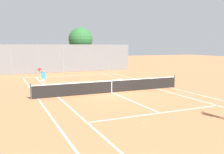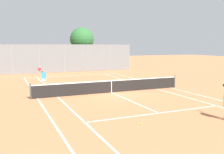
{
  "view_description": "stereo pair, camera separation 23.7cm",
  "coord_description": "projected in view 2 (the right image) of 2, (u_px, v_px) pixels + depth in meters",
  "views": [
    {
      "loc": [
        -7.71,
        -17.25,
        3.61
      ],
      "look_at": [
        0.7,
        1.5,
        1.0
      ],
      "focal_mm": 40.0,
      "sensor_mm": 36.0,
      "label": 1
    },
    {
      "loc": [
        -7.5,
        -17.34,
        3.61
      ],
      "look_at": [
        0.7,
        1.5,
        1.0
      ],
      "focal_mm": 40.0,
      "sensor_mm": 36.0,
      "label": 2
    }
  ],
  "objects": [
    {
      "name": "loose_tennis_ball_0",
      "position": [
        141.0,
        124.0,
        11.44
      ],
      "size": [
        0.07,
        0.07,
        0.07
      ],
      "primitive_type": "sphere",
      "color": "#D1DB33",
      "rests_on": "ground"
    },
    {
      "name": "tree_behind_left",
      "position": [
        82.0,
        40.0,
        37.63
      ],
      "size": [
        3.6,
        3.6,
        6.3
      ],
      "color": "brown",
      "rests_on": "ground"
    },
    {
      "name": "back_fence",
      "position": [
        64.0,
        58.0,
        33.52
      ],
      "size": [
        19.76,
        0.08,
        3.76
      ],
      "color": "gray",
      "rests_on": "ground"
    },
    {
      "name": "player_far_left",
      "position": [
        43.0,
        77.0,
        21.08
      ],
      "size": [
        0.78,
        0.71,
        1.77
      ],
      "color": "#D8A884",
      "rests_on": "ground"
    },
    {
      "name": "ground_plane",
      "position": [
        111.0,
        93.0,
        19.2
      ],
      "size": [
        120.0,
        120.0,
        0.0
      ],
      "primitive_type": "plane",
      "color": "#CC7A4C"
    },
    {
      "name": "court_line_markings",
      "position": [
        111.0,
        93.0,
        19.2
      ],
      "size": [
        11.1,
        23.9,
        0.01
      ],
      "color": "silver",
      "rests_on": "ground"
    },
    {
      "name": "loose_tennis_ball_1",
      "position": [
        49.0,
        84.0,
        23.17
      ],
      "size": [
        0.07,
        0.07,
        0.07
      ],
      "primitive_type": "sphere",
      "color": "#D1DB33",
      "rests_on": "ground"
    },
    {
      "name": "loose_tennis_ball_3",
      "position": [
        78.0,
        78.0,
        27.57
      ],
      "size": [
        0.07,
        0.07,
        0.07
      ],
      "primitive_type": "sphere",
      "color": "#D1DB33",
      "rests_on": "ground"
    },
    {
      "name": "loose_tennis_ball_2",
      "position": [
        88.0,
        84.0,
        22.95
      ],
      "size": [
        0.07,
        0.07,
        0.07
      ],
      "primitive_type": "sphere",
      "color": "#D1DB33",
      "rests_on": "ground"
    },
    {
      "name": "tennis_net",
      "position": [
        111.0,
        86.0,
        19.14
      ],
      "size": [
        12.0,
        0.1,
        1.07
      ],
      "color": "#474C47",
      "rests_on": "ground"
    }
  ]
}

